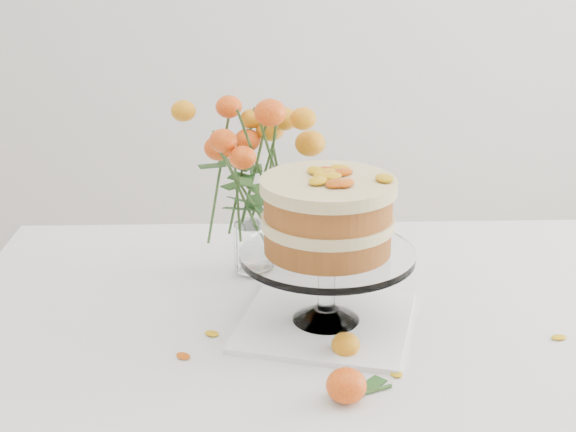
% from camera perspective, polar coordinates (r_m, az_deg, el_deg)
% --- Properties ---
extents(table, '(1.43, 0.93, 0.76)m').
position_cam_1_polar(table, '(1.41, 5.54, -10.18)').
color(table, tan).
rests_on(table, ground).
extents(napkin, '(0.33, 0.33, 0.01)m').
position_cam_1_polar(napkin, '(1.35, 2.71, -7.50)').
color(napkin, white).
rests_on(napkin, table).
extents(cake_stand, '(0.29, 0.29, 0.26)m').
position_cam_1_polar(cake_stand, '(1.28, 2.84, -0.52)').
color(cake_stand, white).
rests_on(cake_stand, napkin).
extents(rose_vase, '(0.29, 0.29, 0.39)m').
position_cam_1_polar(rose_vase, '(1.46, -2.49, 4.20)').
color(rose_vase, white).
rests_on(rose_vase, table).
extents(loose_rose_near, '(0.08, 0.04, 0.04)m').
position_cam_1_polar(loose_rose_near, '(1.25, 4.15, -9.13)').
color(loose_rose_near, orange).
rests_on(loose_rose_near, table).
extents(loose_rose_far, '(0.10, 0.06, 0.05)m').
position_cam_1_polar(loose_rose_far, '(1.14, 4.19, -11.94)').
color(loose_rose_far, red).
rests_on(loose_rose_far, table).
extents(stray_petal_a, '(0.03, 0.02, 0.00)m').
position_cam_1_polar(stray_petal_a, '(1.28, 0.79, -9.36)').
color(stray_petal_a, gold).
rests_on(stray_petal_a, table).
extents(stray_petal_b, '(0.03, 0.02, 0.00)m').
position_cam_1_polar(stray_petal_b, '(1.25, 5.54, -10.15)').
color(stray_petal_b, gold).
rests_on(stray_petal_b, table).
extents(stray_petal_c, '(0.03, 0.02, 0.00)m').
position_cam_1_polar(stray_petal_c, '(1.22, 7.67, -11.03)').
color(stray_petal_c, gold).
rests_on(stray_petal_c, table).
extents(stray_petal_d, '(0.03, 0.02, 0.00)m').
position_cam_1_polar(stray_petal_d, '(1.32, -5.44, -8.34)').
color(stray_petal_d, gold).
rests_on(stray_petal_d, table).
extents(stray_petal_e, '(0.03, 0.02, 0.00)m').
position_cam_1_polar(stray_petal_e, '(1.26, -7.47, -9.85)').
color(stray_petal_e, gold).
rests_on(stray_petal_e, table).
extents(stray_petal_f, '(0.03, 0.02, 0.00)m').
position_cam_1_polar(stray_petal_f, '(1.38, 18.70, -8.19)').
color(stray_petal_f, gold).
rests_on(stray_petal_f, table).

